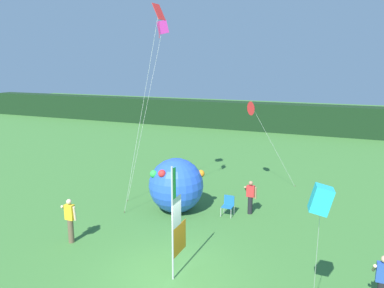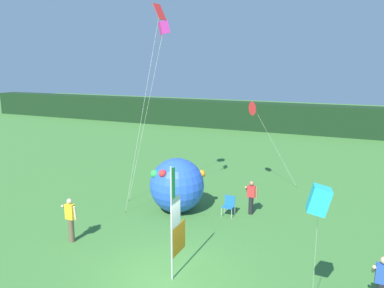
# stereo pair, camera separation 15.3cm
# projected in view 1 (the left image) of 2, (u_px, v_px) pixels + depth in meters

# --- Properties ---
(ground_plane) EXTENTS (120.00, 120.00, 0.00)m
(ground_plane) POSITION_uv_depth(u_px,v_px,m) (170.00, 276.00, 12.37)
(ground_plane) COLOR #3D7533
(distant_treeline) EXTENTS (80.00, 2.40, 2.84)m
(distant_treeline) POSITION_uv_depth(u_px,v_px,m) (296.00, 118.00, 37.86)
(distant_treeline) COLOR black
(distant_treeline) RESTS_ON ground
(banner_flag) EXTENTS (0.06, 1.03, 3.76)m
(banner_flag) POSITION_uv_depth(u_px,v_px,m) (177.00, 223.00, 12.07)
(banner_flag) COLOR #B7B7BC
(banner_flag) RESTS_ON ground
(person_near_banner) EXTENTS (0.55, 0.48, 1.57)m
(person_near_banner) POSITION_uv_depth(u_px,v_px,m) (250.00, 196.00, 17.34)
(person_near_banner) COLOR black
(person_near_banner) RESTS_ON ground
(person_mid_field) EXTENTS (0.55, 0.48, 1.66)m
(person_mid_field) POSITION_uv_depth(u_px,v_px,m) (382.00, 281.00, 10.48)
(person_mid_field) COLOR black
(person_mid_field) RESTS_ON ground
(person_far_left) EXTENTS (0.55, 0.48, 1.76)m
(person_far_left) POSITION_uv_depth(u_px,v_px,m) (70.00, 219.00, 14.51)
(person_far_left) COLOR brown
(person_far_left) RESTS_ON ground
(inflatable_balloon) EXTENTS (2.54, 2.54, 2.54)m
(inflatable_balloon) POSITION_uv_depth(u_px,v_px,m) (176.00, 185.00, 17.54)
(inflatable_balloon) COLOR blue
(inflatable_balloon) RESTS_ON ground
(folding_chair) EXTENTS (0.51, 0.51, 0.89)m
(folding_chair) POSITION_uv_depth(u_px,v_px,m) (228.00, 204.00, 17.27)
(folding_chair) COLOR #BCBCC1
(folding_chair) RESTS_ON ground
(kite_cyan_box_0) EXTENTS (0.63, 1.50, 4.01)m
(kite_cyan_box_0) POSITION_uv_depth(u_px,v_px,m) (321.00, 200.00, 8.95)
(kite_cyan_box_0) COLOR brown
(kite_cyan_box_0) RESTS_ON ground
(kite_red_diamond_1) EXTENTS (1.78, 1.11, 9.26)m
(kite_red_diamond_1) POSITION_uv_depth(u_px,v_px,m) (156.00, 29.00, 16.02)
(kite_red_diamond_1) COLOR brown
(kite_red_diamond_1) RESTS_ON ground
(kite_red_delta_2) EXTENTS (2.63, 1.66, 4.85)m
(kite_red_delta_2) POSITION_uv_depth(u_px,v_px,m) (253.00, 108.00, 20.12)
(kite_red_delta_2) COLOR brown
(kite_red_delta_2) RESTS_ON ground
(kite_magenta_box_3) EXTENTS (1.72, 1.83, 8.83)m
(kite_magenta_box_3) POSITION_uv_depth(u_px,v_px,m) (162.00, 29.00, 18.14)
(kite_magenta_box_3) COLOR brown
(kite_magenta_box_3) RESTS_ON ground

